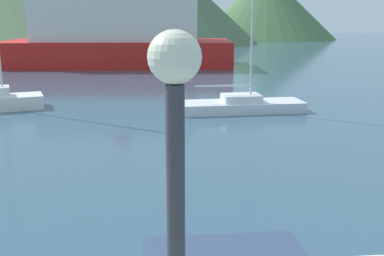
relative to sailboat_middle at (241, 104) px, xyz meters
The scene contains 4 objects.
sailboat_middle is the anchor object (origin of this frame).
ferry_distant 26.97m from the sailboat_middle, 96.66° to the left, with size 24.82×14.60×8.41m.
hill_central 72.13m from the sailboat_middle, 104.30° to the left, with size 48.16×48.16×10.32m.
hill_far_east 83.75m from the sailboat_middle, 64.55° to the left, with size 30.75×30.75×14.36m.
Camera 1 is at (-5.46, -2.32, 5.22)m, focal length 45.00 mm.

